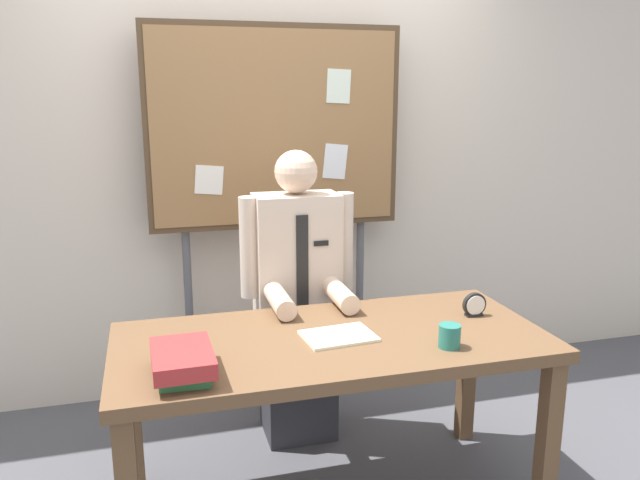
{
  "coord_description": "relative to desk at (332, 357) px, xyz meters",
  "views": [
    {
      "loc": [
        -0.66,
        -2.22,
        1.69
      ],
      "look_at": [
        0.0,
        0.18,
        1.1
      ],
      "focal_mm": 35.18,
      "sensor_mm": 36.0,
      "label": 1
    }
  ],
  "objects": [
    {
      "name": "bulletin_board",
      "position": [
        0.0,
        1.05,
        0.82
      ],
      "size": [
        1.35,
        0.09,
        2.04
      ],
      "color": "#4C3823",
      "rests_on": "ground_plane"
    },
    {
      "name": "person",
      "position": [
        0.0,
        0.59,
        0.01
      ],
      "size": [
        0.55,
        0.56,
        1.43
      ],
      "color": "#2D2D33",
      "rests_on": "ground_plane"
    },
    {
      "name": "back_wall",
      "position": [
        0.0,
        1.26,
        0.69
      ],
      "size": [
        6.4,
        0.08,
        2.7
      ],
      "primitive_type": "cube",
      "color": "beige",
      "rests_on": "ground_plane"
    },
    {
      "name": "open_notebook",
      "position": [
        0.02,
        -0.02,
        0.1
      ],
      "size": [
        0.29,
        0.22,
        0.01
      ],
      "primitive_type": "cube",
      "rotation": [
        0.0,
        0.0,
        0.09
      ],
      "color": "#F4EFCC",
      "rests_on": "desk"
    },
    {
      "name": "coffee_mug",
      "position": [
        0.4,
        -0.22,
        0.13
      ],
      "size": [
        0.08,
        0.08,
        0.09
      ],
      "primitive_type": "cylinder",
      "color": "#267266",
      "rests_on": "desk"
    },
    {
      "name": "desk",
      "position": [
        0.0,
        0.0,
        0.0
      ],
      "size": [
        1.7,
        0.78,
        0.75
      ],
      "color": "brown",
      "rests_on": "ground_plane"
    },
    {
      "name": "book_stack",
      "position": [
        -0.59,
        -0.21,
        0.14
      ],
      "size": [
        0.21,
        0.3,
        0.1
      ],
      "color": "#337F47",
      "rests_on": "desk"
    },
    {
      "name": "desk_clock",
      "position": [
        0.65,
        0.06,
        0.14
      ],
      "size": [
        0.1,
        0.04,
        0.1
      ],
      "color": "black",
      "rests_on": "desk"
    }
  ]
}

